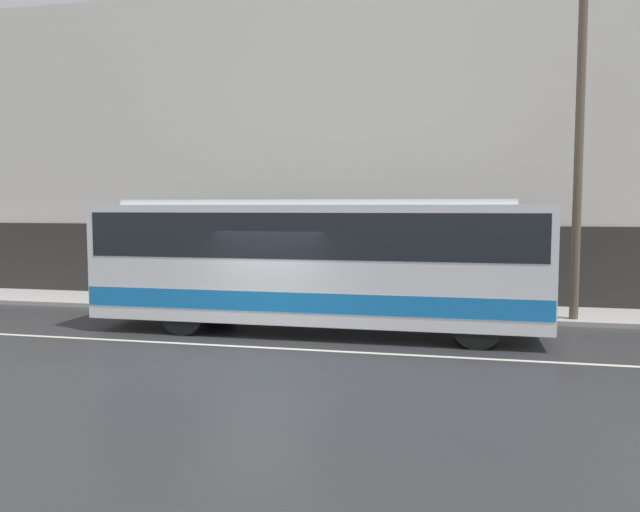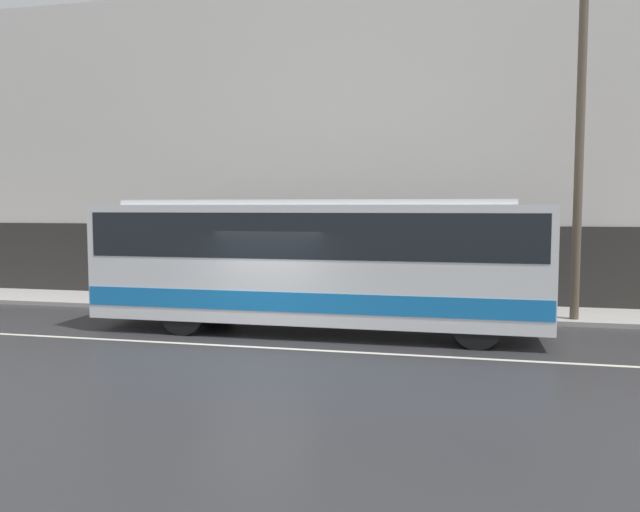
# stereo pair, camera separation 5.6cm
# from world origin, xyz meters

# --- Properties ---
(ground_plane) EXTENTS (60.00, 60.00, 0.00)m
(ground_plane) POSITION_xyz_m (0.00, 0.00, 0.00)
(ground_plane) COLOR #2D2D30
(sidewalk) EXTENTS (60.00, 2.57, 0.13)m
(sidewalk) POSITION_xyz_m (0.00, 5.28, 0.06)
(sidewalk) COLOR #A09E99
(sidewalk) RESTS_ON ground_plane
(building_facade) EXTENTS (60.00, 0.35, 9.93)m
(building_facade) POSITION_xyz_m (0.00, 6.71, 4.79)
(building_facade) COLOR silver
(building_facade) RESTS_ON ground_plane
(lane_stripe) EXTENTS (54.00, 0.14, 0.01)m
(lane_stripe) POSITION_xyz_m (0.00, 0.00, 0.00)
(lane_stripe) COLOR beige
(lane_stripe) RESTS_ON ground_plane
(transit_bus) EXTENTS (10.81, 2.47, 3.22)m
(transit_bus) POSITION_xyz_m (0.84, 1.95, 1.81)
(transit_bus) COLOR white
(transit_bus) RESTS_ON ground_plane
(utility_pole_near) EXTENTS (0.22, 0.22, 8.29)m
(utility_pole_near) POSITION_xyz_m (7.19, 4.46, 4.27)
(utility_pole_near) COLOR brown
(utility_pole_near) RESTS_ON sidewalk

